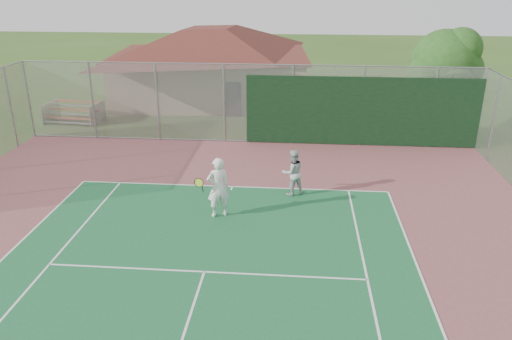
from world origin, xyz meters
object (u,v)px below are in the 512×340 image
Objects in this scene: bleachers at (74,112)px; tree at (446,65)px; player_grey_back at (293,173)px; player_white_front at (218,188)px; clubhouse at (211,57)px.

tree reaches higher than bleachers.
bleachers is 1.70× the size of player_grey_back.
player_grey_back is (2.27, 1.84, -0.17)m from player_white_front.
tree is at bearing -156.74° from player_grey_back.
clubhouse is at bearing -94.23° from player_grey_back.
clubhouse is 6.32× the size of player_white_front.
player_grey_back is (11.31, -8.11, 0.29)m from bleachers.
bleachers is at bearing 177.98° from tree.
bleachers is 13.45m from player_white_front.
clubhouse is at bearing 153.44° from tree.
bleachers is 1.41× the size of player_white_front.
player_grey_back is at bearing -73.41° from clubhouse.
clubhouse is 8.41m from bleachers.
player_white_front is at bearing -83.77° from clubhouse.
tree is at bearing 4.41° from bleachers.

